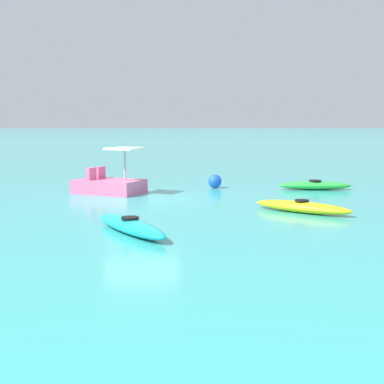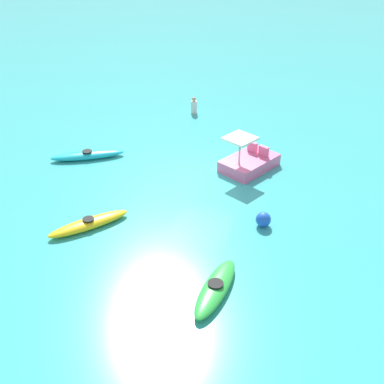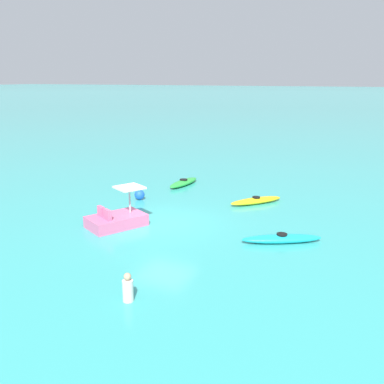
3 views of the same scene
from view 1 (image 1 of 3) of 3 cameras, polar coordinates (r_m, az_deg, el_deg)
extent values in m
plane|color=#38ADA8|center=(17.32, -5.65, -0.85)|extent=(600.00, 600.00, 0.00)
ellipsoid|color=yellow|center=(15.05, 12.02, -1.62)|extent=(2.62, 2.42, 0.32)
cylinder|color=black|center=(15.02, 12.04, -0.93)|extent=(0.56, 0.56, 0.05)
ellipsoid|color=green|center=(20.43, 13.42, 0.71)|extent=(2.84, 1.04, 0.32)
cylinder|color=black|center=(20.40, 13.43, 1.22)|extent=(0.51, 0.51, 0.05)
ellipsoid|color=#19B7C6|center=(12.10, -6.84, -3.72)|extent=(2.09, 3.09, 0.32)
cylinder|color=black|center=(12.07, -6.85, -2.86)|extent=(0.57, 0.57, 0.05)
cube|color=pink|center=(19.05, -9.17, 0.61)|extent=(2.82, 2.45, 0.50)
cube|color=pink|center=(19.55, -10.08, 2.15)|extent=(0.35, 0.46, 0.44)
cube|color=pink|center=(19.06, -11.08, 1.99)|extent=(0.35, 0.46, 0.44)
cylinder|color=#B2B2B7|center=(18.60, -7.41, 2.96)|extent=(0.08, 0.08, 1.10)
cube|color=silver|center=(18.57, -7.44, 4.77)|extent=(1.49, 1.49, 0.08)
sphere|color=blue|center=(20.37, 2.53, 1.20)|extent=(0.54, 0.54, 0.54)
camera|label=2|loc=(28.75, 35.31, 21.81)|focal=47.14mm
camera|label=3|loc=(18.83, -67.96, 14.51)|focal=39.93mm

